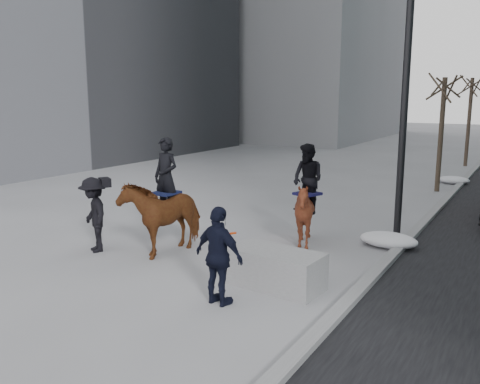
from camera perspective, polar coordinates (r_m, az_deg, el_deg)
The scene contains 11 objects.
ground at distance 10.66m, azimuth -3.33°, elevation -9.00°, with size 120.00×120.00×0.00m, color gray.
curb at distance 18.82m, azimuth 22.06°, elevation -0.82°, with size 0.25×90.00×0.12m, color gray.
planter at distance 9.80m, azimuth 4.04°, elevation -8.62°, with size 1.78×0.89×0.71m, color gray.
tree_near at distance 20.44m, azimuth 21.67°, elevation 6.59°, with size 1.20×1.20×4.71m, color #35291F, non-canonical shape.
tree_far at distance 28.38m, azimuth 24.34°, elevation 7.62°, with size 1.20×1.20×4.93m, color #3D3124, non-canonical shape.
mounted_left at distance 11.96m, azimuth -8.59°, elevation -1.96°, with size 1.13×2.13×2.65m.
mounted_right at distance 12.27m, azimuth 7.33°, elevation -1.56°, with size 1.76×1.85×2.48m.
feeder at distance 8.85m, azimuth -2.36°, elevation -7.21°, with size 1.08×0.93×1.75m.
camera_crew at distance 12.27m, azimuth -16.07°, elevation -2.43°, with size 1.31×1.15×1.75m.
lamppost at distance 13.56m, azimuth 18.36°, elevation 16.17°, with size 0.25×0.90×9.09m.
snow_piles at distance 16.88m, azimuth 20.01°, elevation -1.58°, with size 1.38×11.07×0.35m.
Camera 1 is at (5.63, -8.29, 3.63)m, focal length 38.00 mm.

